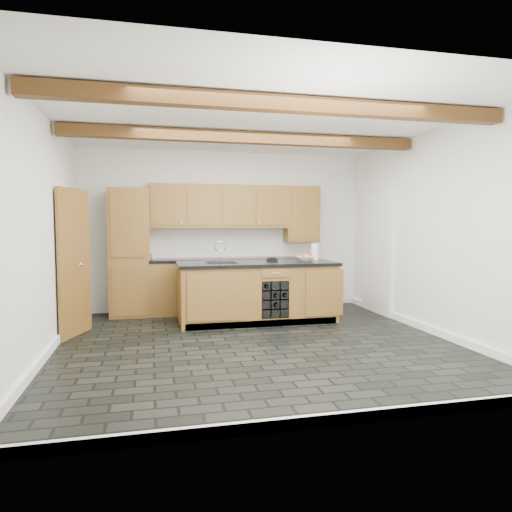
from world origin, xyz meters
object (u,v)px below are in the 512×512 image
Objects in this scene: paper_towel at (315,252)px; kitchen_scale at (272,259)px; fruit_bowl at (305,259)px; island at (257,292)px.

kitchen_scale is at bearing -178.00° from paper_towel.
fruit_bowl is (0.51, -0.14, 0.01)m from kitchen_scale.
island is at bearing -168.92° from paper_towel.
fruit_bowl is 0.30m from paper_towel.
kitchen_scale is at bearing 31.28° from island.
island is 0.59m from kitchen_scale.
kitchen_scale is (0.29, 0.18, 0.49)m from island.
kitchen_scale is 0.66× the size of fruit_bowl.
paper_towel is (0.22, 0.17, 0.10)m from fruit_bowl.
kitchen_scale is 0.75m from paper_towel.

